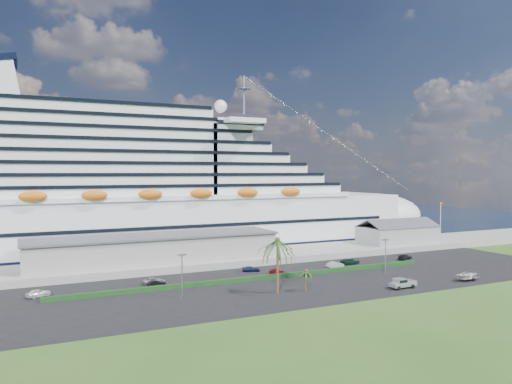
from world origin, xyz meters
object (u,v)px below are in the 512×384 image
pickup_truck (402,283)px  boat_trailer (469,275)px  cruise_ship (146,196)px  parked_car_3 (251,269)px

pickup_truck → boat_trailer: 17.87m
pickup_truck → cruise_ship: bearing=118.0°
cruise_ship → pickup_truck: bearing=-62.0°
pickup_truck → boat_trailer: bearing=-2.3°
cruise_ship → boat_trailer: cruise_ship is taller
pickup_truck → boat_trailer: size_ratio=0.90×
pickup_truck → boat_trailer: (17.85, -0.72, 0.11)m
cruise_ship → parked_car_3: cruise_ship is taller
cruise_ship → parked_car_3: bearing=-68.2°
boat_trailer → parked_car_3: bearing=142.5°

